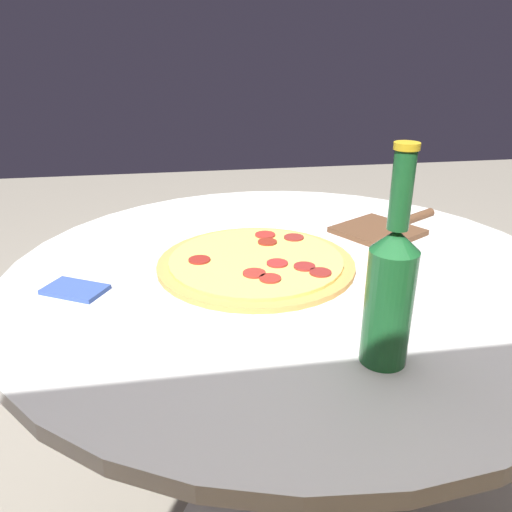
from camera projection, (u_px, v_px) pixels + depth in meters
name	position (u px, v px, depth m)	size (l,w,h in m)	color
table	(286.00, 346.00, 1.01)	(1.05, 1.05, 0.75)	silver
pizza	(256.00, 262.00, 0.94)	(0.37, 0.37, 0.02)	#C68E47
beer_bottle	(390.00, 289.00, 0.62)	(0.06, 0.06, 0.29)	#195628
pizza_paddle	(385.00, 229.00, 1.11)	(0.29, 0.22, 0.02)	brown
napkin	(75.00, 290.00, 0.84)	(0.12, 0.10, 0.01)	#334C99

